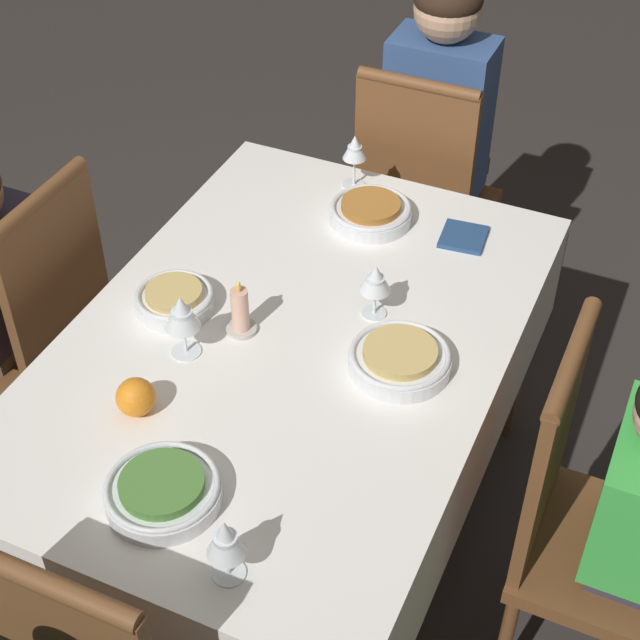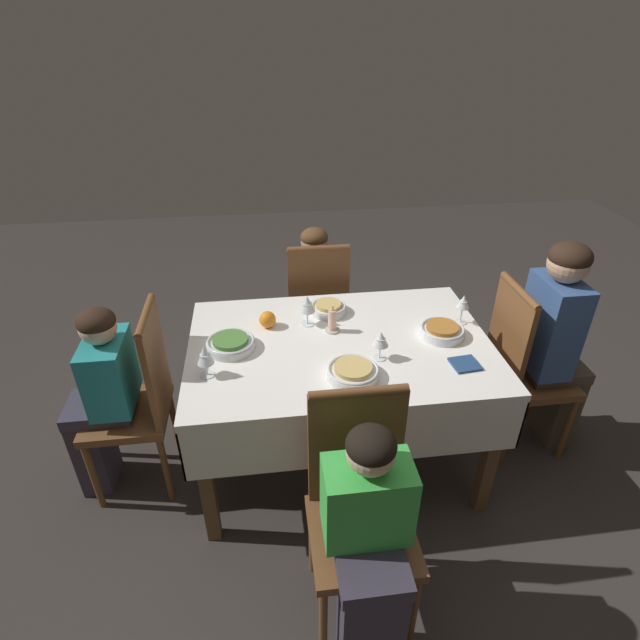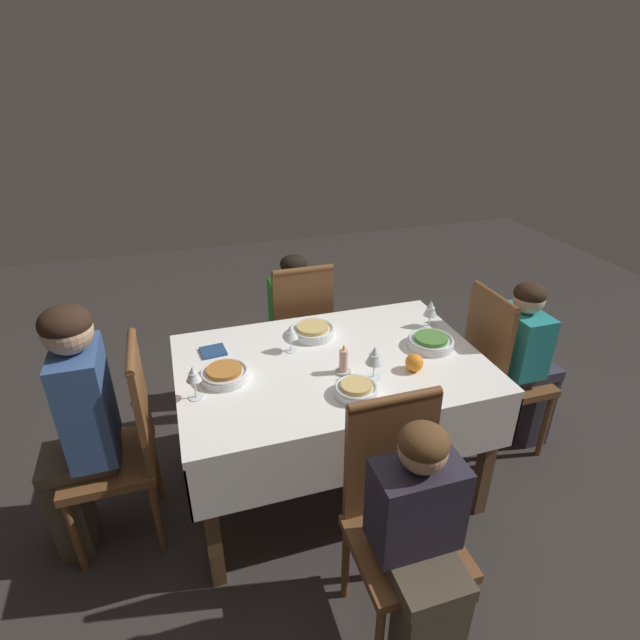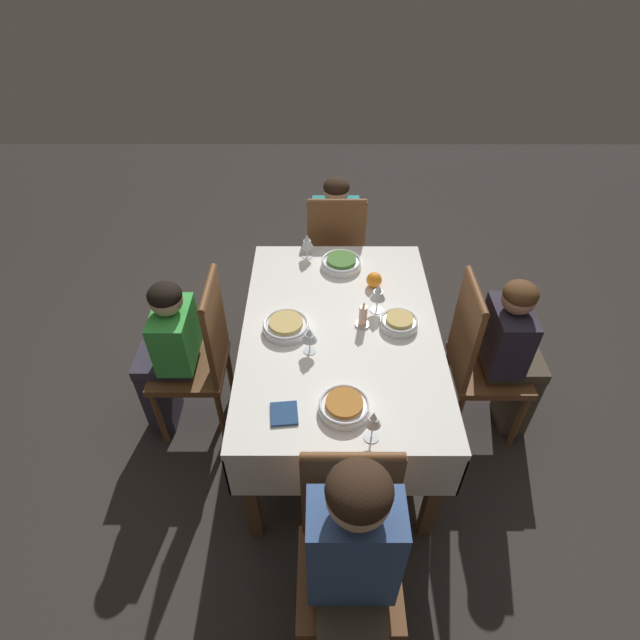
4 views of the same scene
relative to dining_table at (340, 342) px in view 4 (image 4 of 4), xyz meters
name	(u,v)px [view 4 (image 4 of 4)]	position (x,y,z in m)	size (l,w,h in m)	color
ground_plane	(337,422)	(0.00, 0.00, -0.66)	(8.00, 8.00, 0.00)	#332D2B
dining_table	(340,342)	(0.00, 0.00, 0.00)	(1.42, 0.95, 0.75)	white
chair_east	(349,547)	(0.95, 0.01, -0.13)	(0.39, 0.39, 0.98)	brown
chair_south	(200,354)	(-0.04, -0.72, -0.13)	(0.39, 0.39, 0.98)	brown
chair_west	(335,254)	(-0.95, 0.00, -0.13)	(0.39, 0.39, 0.98)	brown
chair_north	(479,357)	(-0.02, 0.72, -0.13)	(0.39, 0.39, 0.98)	brown
person_adult_denim	(353,574)	(1.11, 0.01, 0.02)	(0.34, 0.30, 1.19)	#4C4233
person_child_green	(167,353)	(-0.04, -0.89, -0.12)	(0.30, 0.33, 0.98)	#383342
person_child_teal	(335,237)	(-1.12, 0.00, -0.10)	(0.33, 0.30, 1.01)	#383342
person_child_dark	(512,354)	(-0.02, 0.89, -0.10)	(0.30, 0.33, 1.01)	#4C4233
bowl_east	(343,406)	(0.49, 0.00, 0.12)	(0.21, 0.21, 0.06)	silver
wine_glass_east	(373,420)	(0.63, 0.10, 0.21)	(0.06, 0.06, 0.15)	white
bowl_south	(286,326)	(0.01, -0.26, 0.12)	(0.22, 0.22, 0.06)	silver
wine_glass_south	(310,335)	(0.15, -0.15, 0.20)	(0.07, 0.07, 0.14)	white
bowl_west	(341,263)	(-0.51, 0.02, 0.12)	(0.22, 0.22, 0.06)	silver
wine_glass_west	(307,242)	(-0.60, -0.17, 0.20)	(0.07, 0.07, 0.15)	white
bowl_north	(399,322)	(-0.01, 0.28, 0.12)	(0.18, 0.18, 0.06)	silver
wine_glass_north	(378,293)	(-0.13, 0.18, 0.21)	(0.08, 0.08, 0.16)	white
candle_centerpiece	(363,317)	(-0.02, 0.11, 0.15)	(0.07, 0.07, 0.14)	beige
orange_fruit	(374,280)	(-0.33, 0.19, 0.14)	(0.08, 0.08, 0.08)	orange
napkin_red_folded	(284,414)	(0.52, -0.24, 0.10)	(0.13, 0.12, 0.01)	navy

